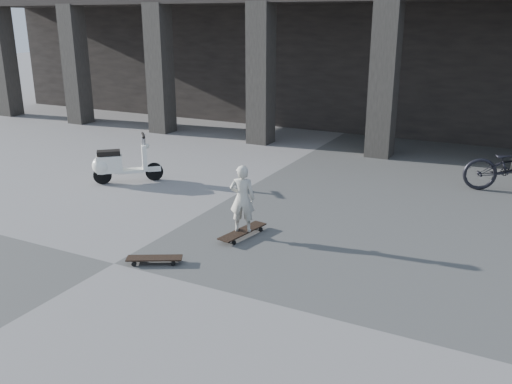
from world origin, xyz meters
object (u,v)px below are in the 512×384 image
at_px(child, 242,199).
at_px(scooter, 116,164).
at_px(skateboard_spare, 154,259).
at_px(longboard, 243,232).

height_order(child, scooter, child).
bearing_deg(child, scooter, -40.23).
bearing_deg(child, skateboard_spare, 46.34).
bearing_deg(scooter, skateboard_spare, -83.83).
relative_size(child, scooter, 0.92).
distance_m(longboard, scooter, 4.31).
xyz_separation_m(skateboard_spare, child, (0.68, 1.54, 0.60)).
xyz_separation_m(skateboard_spare, scooter, (-3.35, 3.03, 0.35)).
bearing_deg(child, longboard, 43.43).
bearing_deg(longboard, skateboard_spare, 166.82).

